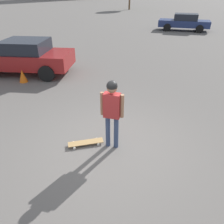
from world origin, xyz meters
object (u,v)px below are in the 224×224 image
at_px(person, 112,107).
at_px(traffic_cone, 23,76).
at_px(car_parked_near, 26,56).
at_px(car_parked_far, 184,22).
at_px(skateboard, 86,142).

height_order(person, traffic_cone, person).
xyz_separation_m(car_parked_near, car_parked_far, (14.81, 4.92, -0.03)).
xyz_separation_m(skateboard, car_parked_far, (14.64, 11.15, 0.68)).
relative_size(person, skateboard, 1.92).
xyz_separation_m(skateboard, traffic_cone, (-0.58, 5.18, 0.20)).
xyz_separation_m(car_parked_far, traffic_cone, (-15.22, -5.97, -0.48)).
height_order(car_parked_far, traffic_cone, car_parked_far).
xyz_separation_m(person, traffic_cone, (-1.13, 5.55, -0.86)).
relative_size(person, car_parked_far, 0.39).
distance_m(car_parked_near, traffic_cone, 1.24).
bearing_deg(car_parked_near, traffic_cone, 104.16).
xyz_separation_m(person, skateboard, (-0.55, 0.37, -1.05)).
distance_m(person, car_parked_far, 18.20).
relative_size(car_parked_far, traffic_cone, 8.52).
relative_size(person, car_parked_near, 0.39).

